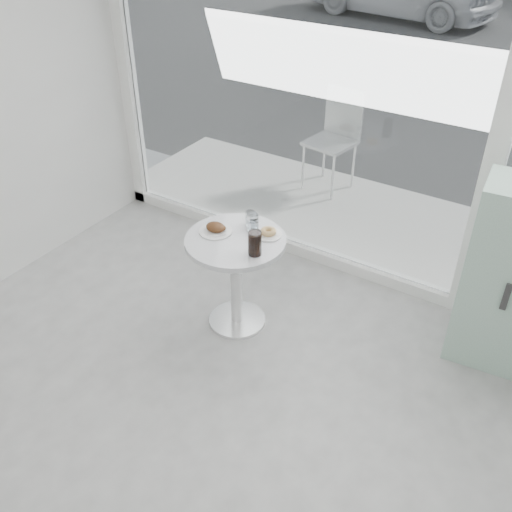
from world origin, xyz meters
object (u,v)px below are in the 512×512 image
Objects in this scene: patio_chair at (336,134)px; cola_glass at (255,244)px; plate_fritter at (216,229)px; main_table at (236,264)px; water_tumbler_a at (250,219)px; water_tumbler_b at (253,224)px; plate_donut at (268,233)px.

cola_glass is at bearing -67.66° from patio_chair.
plate_fritter is 0.40m from cola_glass.
patio_chair is at bearing 103.18° from cola_glass.
water_tumbler_a reaches higher than main_table.
plate_fritter is at bearing -125.27° from water_tumbler_a.
main_table is 5.73× the size of water_tumbler_b.
main_table is 2.40m from patio_chair.
plate_donut reaches higher than main_table.
main_table is 0.32m from water_tumbler_b.
water_tumbler_a is 0.83× the size of water_tumbler_b.
cola_glass is at bearing -21.94° from main_table.
plate_fritter is 2.15× the size of water_tumbler_a.
patio_chair reaches higher than water_tumbler_b.
patio_chair is 4.32× the size of plate_fritter.
plate_fritter is at bearing 167.00° from cola_glass.
plate_donut is 1.76× the size of water_tumbler_a.
water_tumbler_a is 0.08m from water_tumbler_b.
main_table is 0.39m from cola_glass.
water_tumbler_a is at bearing 127.54° from cola_glass.
plate_fritter is (0.19, -2.38, 0.16)m from patio_chair.
plate_donut is at bearing -15.43° from water_tumbler_a.
main_table is 0.30m from plate_fritter.
water_tumbler_b is at bearing 125.32° from cola_glass.
cola_glass is (0.17, -0.25, 0.03)m from water_tumbler_b.
main_table is 6.93× the size of water_tumbler_a.
water_tumbler_a is 0.38m from cola_glass.
plate_fritter is 0.26m from water_tumbler_a.
patio_chair is 2.26m from water_tumbler_b.
plate_fritter is at bearing 179.94° from main_table.
patio_chair reaches higher than water_tumbler_a.
water_tumbler_a is at bearing 54.73° from plate_fritter.
water_tumbler_a reaches higher than plate_fritter.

